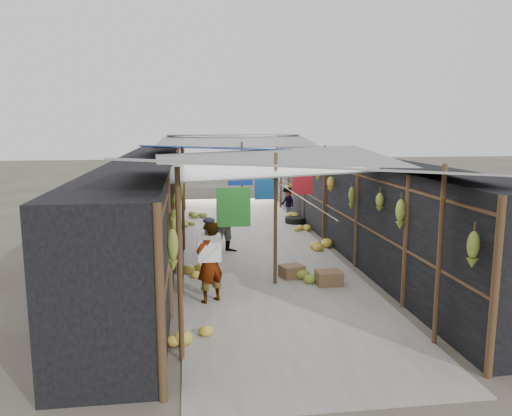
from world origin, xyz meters
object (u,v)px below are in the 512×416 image
black_basin (295,220)px  shopper_blue (228,221)px  vendor_seated (287,202)px  crate_near (329,278)px  vendor_elderly (210,262)px

black_basin → shopper_blue: shopper_blue is taller
shopper_blue → vendor_seated: 5.24m
shopper_blue → vendor_seated: shopper_blue is taller
crate_near → vendor_elderly: (-2.35, -0.62, 0.59)m
crate_near → shopper_blue: bearing=122.4°
crate_near → shopper_blue: 3.37m
vendor_seated → shopper_blue: bearing=-53.4°
shopper_blue → vendor_seated: bearing=36.9°
shopper_blue → vendor_seated: size_ratio=1.57×
vendor_seated → black_basin: bearing=-25.9°
crate_near → vendor_elderly: size_ratio=0.33×
vendor_elderly → vendor_seated: 8.61m
crate_near → vendor_elderly: bearing=-164.7°
crate_near → black_basin: (0.67, 6.21, -0.05)m
crate_near → vendor_seated: 7.48m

